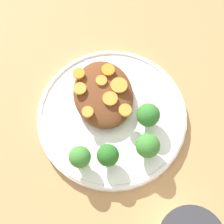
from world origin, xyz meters
name	(u,v)px	position (x,y,z in m)	size (l,w,h in m)	color
ground_plane	(112,119)	(0.00, 0.00, 0.00)	(4.00, 4.00, 0.00)	tan
plate	(112,117)	(0.00, 0.00, 0.01)	(0.25, 0.25, 0.02)	white
stew_mound	(103,94)	(0.03, 0.01, 0.03)	(0.13, 0.10, 0.03)	brown
broccoli_floret_0	(108,156)	(-0.08, 0.02, 0.04)	(0.03, 0.03, 0.05)	#7FA85B
broccoli_floret_1	(148,146)	(-0.07, -0.04, 0.04)	(0.04, 0.04, 0.05)	#7FA85B
broccoli_floret_2	(148,115)	(-0.02, -0.05, 0.04)	(0.04, 0.04, 0.05)	#7FA85B
broccoli_floret_3	(80,158)	(-0.07, 0.06, 0.05)	(0.03, 0.03, 0.05)	#7FA85B
carrot_slice_0	(108,99)	(0.02, 0.00, 0.05)	(0.02, 0.02, 0.00)	orange
carrot_slice_1	(119,85)	(0.04, -0.02, 0.05)	(0.03, 0.03, 0.00)	orange
carrot_slice_2	(125,110)	(-0.01, -0.02, 0.05)	(0.02, 0.02, 0.01)	orange
carrot_slice_3	(79,74)	(0.07, 0.04, 0.05)	(0.02, 0.02, 0.00)	orange
carrot_slice_4	(108,70)	(0.07, -0.01, 0.05)	(0.02, 0.02, 0.01)	orange
carrot_slice_5	(80,89)	(0.04, 0.04, 0.05)	(0.02, 0.02, 0.00)	orange
carrot_slice_6	(101,81)	(0.05, 0.01, 0.05)	(0.02, 0.02, 0.00)	orange
carrot_slice_7	(88,112)	(0.00, 0.04, 0.05)	(0.02, 0.02, 0.00)	orange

